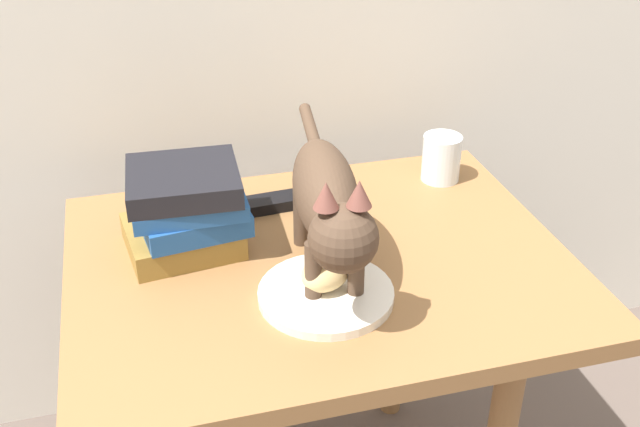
{
  "coord_description": "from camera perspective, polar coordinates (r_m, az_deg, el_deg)",
  "views": [
    {
      "loc": [
        -0.25,
        -0.94,
        1.23
      ],
      "look_at": [
        0.0,
        0.0,
        0.66
      ],
      "focal_mm": 42.51,
      "sensor_mm": 36.0,
      "label": 1
    }
  ],
  "objects": [
    {
      "name": "bread_roll",
      "position": [
        1.07,
        0.46,
        -4.44
      ],
      "size": [
        0.1,
        0.09,
        0.05
      ],
      "primitive_type": "ellipsoid",
      "rotation": [
        0.0,
        0.0,
        0.57
      ],
      "color": "#E0BC7A",
      "rests_on": "plate"
    },
    {
      "name": "cat",
      "position": [
        1.05,
        0.73,
        0.94
      ],
      "size": [
        0.13,
        0.48,
        0.23
      ],
      "color": "#4C3828",
      "rests_on": "side_table"
    },
    {
      "name": "book_stack",
      "position": [
        1.18,
        -10.07,
        0.25
      ],
      "size": [
        0.2,
        0.17,
        0.14
      ],
      "color": "olive",
      "rests_on": "side_table"
    },
    {
      "name": "plate",
      "position": [
        1.08,
        0.45,
        -6.09
      ],
      "size": [
        0.19,
        0.19,
        0.01
      ],
      "primitive_type": "cylinder",
      "color": "silver",
      "rests_on": "side_table"
    },
    {
      "name": "candle_jar",
      "position": [
        1.4,
        9.11,
        3.97
      ],
      "size": [
        0.07,
        0.07,
        0.08
      ],
      "color": "silver",
      "rests_on": "side_table"
    },
    {
      "name": "tv_remote",
      "position": [
        1.3,
        -2.88,
        0.92
      ],
      "size": [
        0.15,
        0.05,
        0.02
      ],
      "primitive_type": "cube",
      "rotation": [
        0.0,
        0.0,
        0.07
      ],
      "color": "black",
      "rests_on": "side_table"
    },
    {
      "name": "side_table",
      "position": [
        1.22,
        0.0,
        -6.71
      ],
      "size": [
        0.76,
        0.59,
        0.58
      ],
      "color": "olive",
      "rests_on": "ground"
    }
  ]
}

